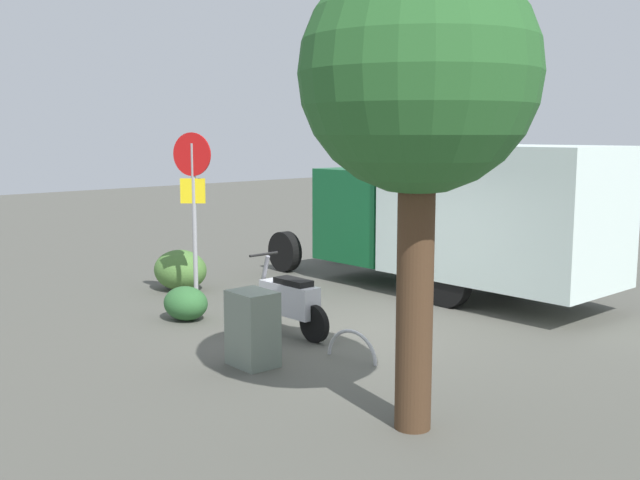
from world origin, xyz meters
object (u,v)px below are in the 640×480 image
at_px(utility_cabinet, 253,328).
at_px(motorcycle, 289,301).
at_px(box_truck_near, 458,212).
at_px(stop_sign, 193,192).
at_px(street_tree, 419,80).
at_px(bike_rack_hoop, 352,359).

bearing_deg(utility_cabinet, motorcycle, -59.10).
xyz_separation_m(box_truck_near, motorcycle, (0.08, 4.24, -1.07)).
height_order(stop_sign, street_tree, street_tree).
distance_m(stop_sign, bike_rack_hoop, 4.63).
bearing_deg(bike_rack_hoop, motorcycle, -8.49).
height_order(stop_sign, bike_rack_hoop, stop_sign).
relative_size(stop_sign, bike_rack_hoop, 3.64).
bearing_deg(utility_cabinet, bike_rack_hoop, -123.48).
xyz_separation_m(box_truck_near, utility_cabinet, (-0.73, 5.60, -1.09)).
bearing_deg(bike_rack_hoop, box_truck_near, -71.64).
relative_size(box_truck_near, motorcycle, 4.18).
height_order(motorcycle, utility_cabinet, motorcycle).
xyz_separation_m(street_tree, bike_rack_hoop, (2.08, -1.26, -3.60)).
distance_m(motorcycle, bike_rack_hoop, 1.67).
bearing_deg(utility_cabinet, box_truck_near, -82.53).
distance_m(box_truck_near, street_tree, 7.04).
relative_size(box_truck_near, stop_sign, 2.45).
distance_m(box_truck_near, utility_cabinet, 5.75).
height_order(box_truck_near, motorcycle, box_truck_near).
distance_m(box_truck_near, bike_rack_hoop, 4.97).
bearing_deg(box_truck_near, street_tree, 123.91).
xyz_separation_m(motorcycle, street_tree, (-3.64, 1.49, 3.08)).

